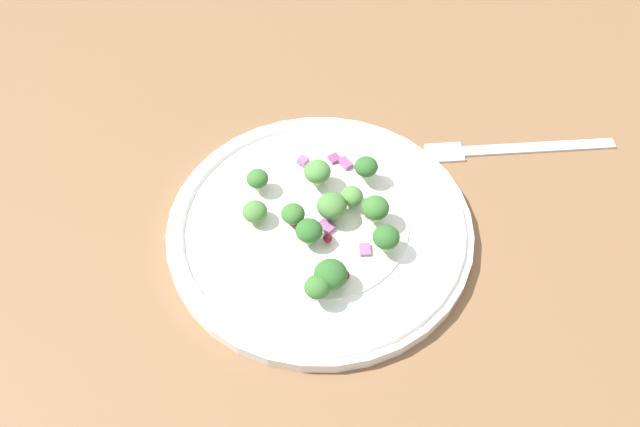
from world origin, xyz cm
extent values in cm
cube|color=brown|center=(0.00, 0.00, -1.00)|extent=(180.00, 180.00, 2.00)
cylinder|color=white|center=(-1.18, -1.97, 0.60)|extent=(26.53, 26.53, 1.20)
torus|color=white|center=(-1.18, -1.97, 1.20)|extent=(25.41, 25.41, 1.00)
cylinder|color=white|center=(-1.18, -1.97, 1.30)|extent=(15.39, 15.39, 0.20)
cylinder|color=#9EC684|center=(-4.08, -5.63, 2.38)|extent=(0.88, 0.88, 0.88)
ellipsoid|color=#386B2D|center=(-4.08, -5.63, 3.43)|extent=(2.34, 2.34, 1.75)
cylinder|color=#9EC684|center=(-0.29, -8.19, 2.32)|extent=(0.79, 0.79, 0.79)
ellipsoid|color=#2D6028|center=(-0.29, -8.19, 3.27)|extent=(2.11, 2.11, 1.58)
cylinder|color=#ADD18E|center=(-1.34, -5.38, 1.67)|extent=(0.75, 0.75, 0.75)
ellipsoid|color=#4C843D|center=(-1.34, -5.38, 2.56)|extent=(1.99, 1.99, 1.49)
cylinder|color=#8EB77A|center=(-0.14, 0.05, 2.17)|extent=(0.76, 0.76, 0.76)
ellipsoid|color=#386B2D|center=(-0.14, 0.05, 3.07)|extent=(2.02, 2.02, 1.51)
cylinder|color=#ADD18E|center=(-6.60, 1.31, 1.79)|extent=(1.00, 1.00, 1.00)
ellipsoid|color=#2D6028|center=(-6.60, 1.31, 2.99)|extent=(2.67, 2.67, 2.00)
cylinder|color=#9EC684|center=(2.54, 2.17, 1.62)|extent=(0.80, 0.80, 0.80)
ellipsoid|color=#477A38|center=(2.54, 2.17, 2.59)|extent=(2.14, 2.14, 1.61)
cylinder|color=#8EB77A|center=(-1.42, -3.07, 1.97)|extent=(0.97, 0.97, 0.97)
ellipsoid|color=#477A38|center=(-1.42, -3.07, 3.12)|extent=(2.57, 2.57, 1.93)
cylinder|color=#8EB77A|center=(-6.89, 2.91, 2.16)|extent=(0.77, 0.77, 0.77)
ellipsoid|color=#386B2D|center=(-6.89, 2.91, 3.08)|extent=(2.06, 2.06, 1.54)
cylinder|color=#8EB77A|center=(5.15, 0.36, 2.09)|extent=(0.73, 0.73, 0.73)
ellipsoid|color=#386B2D|center=(5.15, 0.36, 2.97)|extent=(1.95, 1.95, 1.46)
cylinder|color=#9EC684|center=(2.28, -4.46, 2.17)|extent=(0.90, 0.90, 0.90)
ellipsoid|color=#4C843D|center=(2.28, -4.46, 3.25)|extent=(2.40, 2.40, 1.80)
cylinder|color=#9EC684|center=(-6.80, -4.38, 2.23)|extent=(0.84, 0.84, 0.84)
ellipsoid|color=#2D6028|center=(-6.80, -4.38, 3.23)|extent=(2.24, 2.24, 1.68)
cylinder|color=#ADD18E|center=(-2.18, -0.34, 1.96)|extent=(0.85, 0.85, 0.85)
ellipsoid|color=#2D6028|center=(-2.18, -0.34, 2.98)|extent=(2.26, 2.26, 1.70)
sphere|color=#4C0A14|center=(-6.73, 0.18, 1.75)|extent=(0.89, 0.89, 0.89)
sphere|color=maroon|center=(-3.29, -1.09, 2.13)|extent=(0.80, 0.80, 0.80)
sphere|color=maroon|center=(-0.31, 0.26, 1.85)|extent=(0.79, 0.79, 0.79)
sphere|color=maroon|center=(-3.25, -5.81, 1.80)|extent=(0.99, 0.99, 0.99)
sphere|color=#4C0A14|center=(-0.67, -2.76, 1.82)|extent=(0.74, 0.74, 0.74)
cube|color=#A35B93|center=(5.07, -5.02, 1.91)|extent=(1.05, 1.02, 0.59)
cube|color=#A35B93|center=(-5.82, -3.04, 1.57)|extent=(1.50, 1.43, 0.32)
cube|color=#A35B93|center=(2.79, -5.16, 1.67)|extent=(1.07, 1.21, 0.56)
cube|color=#934C84|center=(2.55, -8.00, 1.63)|extent=(1.36, 0.87, 0.51)
cube|color=#843D75|center=(3.70, -7.62, 1.51)|extent=(1.09, 1.12, 0.52)
cube|color=#A35B93|center=(-1.95, -2.07, 1.59)|extent=(1.54, 1.28, 0.46)
cube|color=silver|center=(-6.67, -24.94, 0.25)|extent=(9.49, 13.04, 0.50)
cube|color=silver|center=(-1.39, -17.28, 0.25)|extent=(4.02, 4.33, 0.50)
camera|label=1|loc=(-27.78, 19.48, 46.71)|focal=36.92mm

